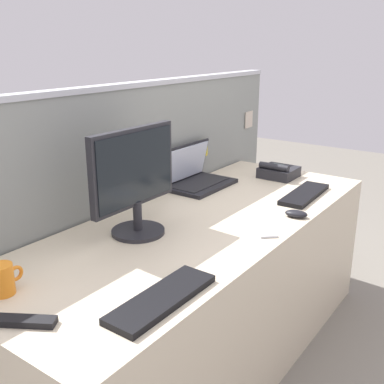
{
  "coord_description": "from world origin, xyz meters",
  "views": [
    {
      "loc": [
        -1.56,
        -1.07,
        1.46
      ],
      "look_at": [
        0.0,
        0.05,
        0.84
      ],
      "focal_mm": 43.12,
      "sensor_mm": 36.0,
      "label": 1
    }
  ],
  "objects_px": {
    "computer_mouse_right_hand": "(296,214)",
    "tv_remote": "(26,321)",
    "laptop": "(195,176)",
    "cell_phone_silver_slab": "(265,230)",
    "desktop_monitor": "(135,177)",
    "coffee_mug": "(3,279)",
    "desk_phone": "(278,172)",
    "keyboard_main": "(305,194)",
    "keyboard_spare": "(162,298)"
  },
  "relations": [
    {
      "from": "desktop_monitor",
      "to": "keyboard_main",
      "type": "distance_m",
      "value": 0.95
    },
    {
      "from": "computer_mouse_right_hand",
      "to": "tv_remote",
      "type": "height_order",
      "value": "computer_mouse_right_hand"
    },
    {
      "from": "desktop_monitor",
      "to": "laptop",
      "type": "distance_m",
      "value": 0.72
    },
    {
      "from": "desktop_monitor",
      "to": "desk_phone",
      "type": "relative_size",
      "value": 2.29
    },
    {
      "from": "laptop",
      "to": "cell_phone_silver_slab",
      "type": "bearing_deg",
      "value": -120.12
    },
    {
      "from": "desktop_monitor",
      "to": "desk_phone",
      "type": "xyz_separation_m",
      "value": [
        1.08,
        -0.11,
        -0.2
      ]
    },
    {
      "from": "keyboard_main",
      "to": "computer_mouse_right_hand",
      "type": "relative_size",
      "value": 4.03
    },
    {
      "from": "desktop_monitor",
      "to": "tv_remote",
      "type": "bearing_deg",
      "value": -164.11
    },
    {
      "from": "desktop_monitor",
      "to": "tv_remote",
      "type": "height_order",
      "value": "desktop_monitor"
    },
    {
      "from": "computer_mouse_right_hand",
      "to": "cell_phone_silver_slab",
      "type": "distance_m",
      "value": 0.23
    },
    {
      "from": "keyboard_main",
      "to": "keyboard_spare",
      "type": "relative_size",
      "value": 1.02
    },
    {
      "from": "desktop_monitor",
      "to": "tv_remote",
      "type": "distance_m",
      "value": 0.72
    },
    {
      "from": "desk_phone",
      "to": "coffee_mug",
      "type": "xyz_separation_m",
      "value": [
        -1.68,
        0.12,
        0.02
      ]
    },
    {
      "from": "laptop",
      "to": "coffee_mug",
      "type": "height_order",
      "value": "laptop"
    },
    {
      "from": "desk_phone",
      "to": "tv_remote",
      "type": "distance_m",
      "value": 1.75
    },
    {
      "from": "desk_phone",
      "to": "coffee_mug",
      "type": "distance_m",
      "value": 1.69
    },
    {
      "from": "computer_mouse_right_hand",
      "to": "tv_remote",
      "type": "relative_size",
      "value": 0.59
    },
    {
      "from": "tv_remote",
      "to": "keyboard_main",
      "type": "bearing_deg",
      "value": -38.44
    },
    {
      "from": "keyboard_spare",
      "to": "cell_phone_silver_slab",
      "type": "relative_size",
      "value": 2.8
    },
    {
      "from": "keyboard_main",
      "to": "keyboard_spare",
      "type": "distance_m",
      "value": 1.2
    },
    {
      "from": "keyboard_spare",
      "to": "cell_phone_silver_slab",
      "type": "height_order",
      "value": "keyboard_spare"
    },
    {
      "from": "desktop_monitor",
      "to": "tv_remote",
      "type": "relative_size",
      "value": 2.62
    },
    {
      "from": "keyboard_main",
      "to": "computer_mouse_right_hand",
      "type": "bearing_deg",
      "value": -166.5
    },
    {
      "from": "desk_phone",
      "to": "coffee_mug",
      "type": "height_order",
      "value": "coffee_mug"
    },
    {
      "from": "laptop",
      "to": "keyboard_main",
      "type": "distance_m",
      "value": 0.59
    },
    {
      "from": "laptop",
      "to": "tv_remote",
      "type": "relative_size",
      "value": 2.21
    },
    {
      "from": "cell_phone_silver_slab",
      "to": "coffee_mug",
      "type": "xyz_separation_m",
      "value": [
        -0.92,
        0.43,
        0.04
      ]
    },
    {
      "from": "keyboard_main",
      "to": "laptop",
      "type": "bearing_deg",
      "value": 104.52
    },
    {
      "from": "desk_phone",
      "to": "keyboard_main",
      "type": "distance_m",
      "value": 0.35
    },
    {
      "from": "desktop_monitor",
      "to": "cell_phone_silver_slab",
      "type": "relative_size",
      "value": 3.15
    },
    {
      "from": "desktop_monitor",
      "to": "coffee_mug",
      "type": "bearing_deg",
      "value": 179.1
    },
    {
      "from": "desktop_monitor",
      "to": "tv_remote",
      "type": "xyz_separation_m",
      "value": [
        -0.66,
        -0.19,
        -0.23
      ]
    },
    {
      "from": "desk_phone",
      "to": "computer_mouse_right_hand",
      "type": "distance_m",
      "value": 0.64
    },
    {
      "from": "keyboard_main",
      "to": "coffee_mug",
      "type": "relative_size",
      "value": 3.58
    },
    {
      "from": "cell_phone_silver_slab",
      "to": "tv_remote",
      "type": "xyz_separation_m",
      "value": [
        -0.98,
        0.23,
        0.01
      ]
    },
    {
      "from": "tv_remote",
      "to": "coffee_mug",
      "type": "relative_size",
      "value": 1.51
    },
    {
      "from": "desktop_monitor",
      "to": "coffee_mug",
      "type": "height_order",
      "value": "desktop_monitor"
    },
    {
      "from": "laptop",
      "to": "coffee_mug",
      "type": "distance_m",
      "value": 1.29
    },
    {
      "from": "laptop",
      "to": "cell_phone_silver_slab",
      "type": "distance_m",
      "value": 0.71
    },
    {
      "from": "desk_phone",
      "to": "computer_mouse_right_hand",
      "type": "bearing_deg",
      "value": -147.09
    },
    {
      "from": "desk_phone",
      "to": "tv_remote",
      "type": "xyz_separation_m",
      "value": [
        -1.75,
        -0.08,
        -0.02
      ]
    },
    {
      "from": "keyboard_spare",
      "to": "cell_phone_silver_slab",
      "type": "distance_m",
      "value": 0.67
    },
    {
      "from": "keyboard_main",
      "to": "desk_phone",
      "type": "bearing_deg",
      "value": 45.14
    },
    {
      "from": "laptop",
      "to": "keyboard_spare",
      "type": "distance_m",
      "value": 1.19
    },
    {
      "from": "coffee_mug",
      "to": "keyboard_spare",
      "type": "bearing_deg",
      "value": -59.75
    },
    {
      "from": "desk_phone",
      "to": "cell_phone_silver_slab",
      "type": "relative_size",
      "value": 1.38
    },
    {
      "from": "coffee_mug",
      "to": "laptop",
      "type": "bearing_deg",
      "value": 8.02
    },
    {
      "from": "laptop",
      "to": "tv_remote",
      "type": "distance_m",
      "value": 1.39
    },
    {
      "from": "desktop_monitor",
      "to": "coffee_mug",
      "type": "xyz_separation_m",
      "value": [
        -0.6,
        0.01,
        -0.19
      ]
    },
    {
      "from": "computer_mouse_right_hand",
      "to": "coffee_mug",
      "type": "height_order",
      "value": "coffee_mug"
    }
  ]
}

